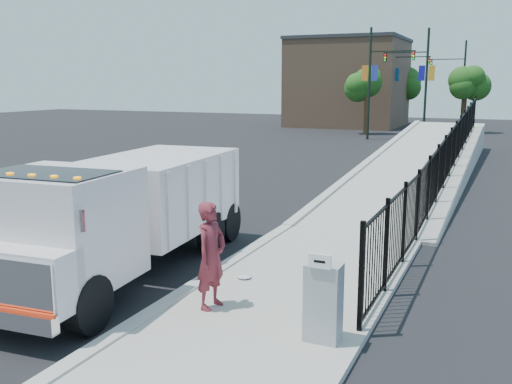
% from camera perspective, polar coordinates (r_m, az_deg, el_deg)
% --- Properties ---
extents(ground, '(120.00, 120.00, 0.00)m').
position_cam_1_polar(ground, '(12.74, -3.33, -8.01)').
color(ground, black).
rests_on(ground, ground).
extents(sidewalk, '(3.55, 12.00, 0.12)m').
position_cam_1_polar(sidewalk, '(10.26, 1.22, -12.43)').
color(sidewalk, '#9E998E').
rests_on(sidewalk, ground).
extents(curb, '(0.30, 12.00, 0.16)m').
position_cam_1_polar(curb, '(11.08, -8.16, -10.62)').
color(curb, '#ADAAA3').
rests_on(curb, ground).
extents(ramp, '(3.95, 24.06, 3.19)m').
position_cam_1_polar(ramp, '(27.23, 16.47, 1.73)').
color(ramp, '#9E998E').
rests_on(ramp, ground).
extents(iron_fence, '(0.10, 28.00, 1.80)m').
position_cam_1_polar(iron_fence, '(23.01, 18.75, 2.26)').
color(iron_fence, black).
rests_on(iron_fence, ground).
extents(truck, '(3.02, 7.82, 2.63)m').
position_cam_1_polar(truck, '(12.40, -13.46, -1.72)').
color(truck, black).
rests_on(truck, ground).
extents(worker, '(0.54, 0.76, 1.95)m').
position_cam_1_polar(worker, '(10.25, -4.50, -6.33)').
color(worker, maroon).
rests_on(worker, sidewalk).
extents(utility_cabinet, '(0.55, 0.40, 1.25)m').
position_cam_1_polar(utility_cabinet, '(9.12, 6.74, -10.91)').
color(utility_cabinet, gray).
rests_on(utility_cabinet, sidewalk).
extents(arrow_sign, '(0.35, 0.04, 0.22)m').
position_cam_1_polar(arrow_sign, '(8.68, 6.41, -6.90)').
color(arrow_sign, white).
rests_on(arrow_sign, utility_cabinet).
extents(debris, '(0.30, 0.30, 0.08)m').
position_cam_1_polar(debris, '(11.97, -1.18, -8.45)').
color(debris, silver).
rests_on(debris, sidewalk).
extents(light_pole_0, '(3.77, 0.22, 8.00)m').
position_cam_1_polar(light_pole_0, '(42.73, 11.69, 10.99)').
color(light_pole_0, black).
rests_on(light_pole_0, ground).
extents(light_pole_1, '(3.77, 0.22, 8.00)m').
position_cam_1_polar(light_pole_1, '(44.23, 16.27, 10.78)').
color(light_pole_1, black).
rests_on(light_pole_1, ground).
extents(light_pole_2, '(3.77, 0.22, 8.00)m').
position_cam_1_polar(light_pole_2, '(52.41, 13.79, 10.85)').
color(light_pole_2, black).
rests_on(light_pole_2, ground).
extents(light_pole_3, '(3.78, 0.22, 8.00)m').
position_cam_1_polar(light_pole_3, '(58.20, 19.76, 10.50)').
color(light_pole_3, black).
rests_on(light_pole_3, ground).
extents(tree_0, '(2.43, 2.43, 5.21)m').
position_cam_1_polar(tree_0, '(46.66, 11.05, 10.46)').
color(tree_0, '#382314').
rests_on(tree_0, ground).
extents(tree_1, '(2.18, 2.18, 5.09)m').
position_cam_1_polar(tree_1, '(50.49, 20.24, 9.99)').
color(tree_1, '#382314').
rests_on(tree_1, ground).
extents(tree_2, '(2.95, 2.95, 5.48)m').
position_cam_1_polar(tree_2, '(60.47, 14.76, 10.39)').
color(tree_2, '#382314').
rests_on(tree_2, ground).
extents(building, '(10.00, 10.00, 8.00)m').
position_cam_1_polar(building, '(56.60, 9.25, 10.63)').
color(building, '#8C664C').
rests_on(building, ground).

